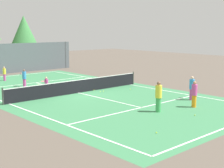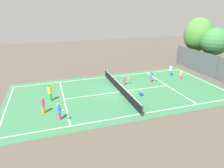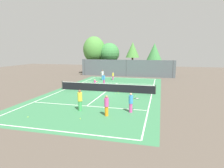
% 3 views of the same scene
% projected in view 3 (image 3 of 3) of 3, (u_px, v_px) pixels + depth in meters
% --- Properties ---
extents(ground_plane, '(80.00, 80.00, 0.00)m').
position_uv_depth(ground_plane, '(106.00, 92.00, 23.60)').
color(ground_plane, brown).
extents(court_surface, '(13.00, 25.00, 0.01)m').
position_uv_depth(court_surface, '(106.00, 92.00, 23.60)').
color(court_surface, '#387A4C').
rests_on(court_surface, ground_plane).
extents(tennis_net, '(11.90, 0.10, 1.10)m').
position_uv_depth(tennis_net, '(106.00, 87.00, 23.51)').
color(tennis_net, '#333833').
rests_on(tennis_net, ground_plane).
extents(perimeter_fence, '(18.00, 0.12, 3.20)m').
position_uv_depth(perimeter_fence, '(126.00, 68.00, 36.68)').
color(perimeter_fence, '#515B60').
rests_on(perimeter_fence, ground_plane).
extents(tree_0, '(3.13, 3.13, 6.34)m').
position_uv_depth(tree_0, '(154.00, 52.00, 38.40)').
color(tree_0, brown).
rests_on(tree_0, ground_plane).
extents(tree_1, '(4.52, 4.56, 7.80)m').
position_uv_depth(tree_1, '(94.00, 50.00, 40.07)').
color(tree_1, brown).
rests_on(tree_1, ground_plane).
extents(tree_2, '(2.82, 2.82, 6.63)m').
position_uv_depth(tree_2, '(133.00, 50.00, 39.60)').
color(tree_2, brown).
rests_on(tree_2, ground_plane).
extents(tree_3, '(4.19, 4.19, 6.47)m').
position_uv_depth(tree_3, '(109.00, 53.00, 39.92)').
color(tree_3, brown).
rests_on(tree_3, ground_plane).
extents(player_0, '(0.78, 0.86, 1.68)m').
position_uv_depth(player_0, '(102.00, 75.00, 32.72)').
color(player_0, '#388CD8').
rests_on(player_0, ground_plane).
extents(player_1, '(0.34, 0.34, 1.61)m').
position_uv_depth(player_1, '(107.00, 105.00, 14.76)').
color(player_1, orange).
rests_on(player_1, ground_plane).
extents(player_2, '(0.35, 0.84, 1.25)m').
position_uv_depth(player_2, '(95.00, 84.00, 25.25)').
color(player_2, '#E54C3F').
rests_on(player_2, ground_plane).
extents(player_3, '(0.38, 0.38, 1.78)m').
position_uv_depth(player_3, '(80.00, 100.00, 16.05)').
color(player_3, '#3FA559').
rests_on(player_3, ground_plane).
extents(player_4, '(0.87, 0.73, 1.62)m').
position_uv_depth(player_4, '(131.00, 102.00, 15.61)').
color(player_4, '#D14799').
rests_on(player_4, ground_plane).
extents(player_5, '(0.28, 0.28, 1.30)m').
position_uv_depth(player_5, '(113.00, 76.00, 32.82)').
color(player_5, '#D14799').
rests_on(player_5, ground_plane).
extents(player_6, '(0.46, 0.90, 1.47)m').
position_uv_depth(player_6, '(104.00, 79.00, 28.71)').
color(player_6, '#D14799').
rests_on(player_6, ground_plane).
extents(ball_crate, '(0.45, 0.31, 0.43)m').
position_uv_depth(ball_crate, '(123.00, 88.00, 24.98)').
color(ball_crate, blue).
rests_on(ball_crate, ground_plane).
extents(tennis_ball_0, '(0.07, 0.07, 0.07)m').
position_uv_depth(tennis_ball_0, '(113.00, 84.00, 28.65)').
color(tennis_ball_0, '#CCE533').
rests_on(tennis_ball_0, ground_plane).
extents(tennis_ball_1, '(0.07, 0.07, 0.07)m').
position_uv_depth(tennis_ball_1, '(101.00, 87.00, 26.03)').
color(tennis_ball_1, '#CCE533').
rests_on(tennis_ball_1, ground_plane).
extents(tennis_ball_2, '(0.07, 0.07, 0.07)m').
position_uv_depth(tennis_ball_2, '(90.00, 81.00, 31.20)').
color(tennis_ball_2, '#CCE533').
rests_on(tennis_ball_2, ground_plane).
extents(tennis_ball_3, '(0.07, 0.07, 0.07)m').
position_uv_depth(tennis_ball_3, '(28.00, 117.00, 14.56)').
color(tennis_ball_3, '#CCE533').
rests_on(tennis_ball_3, ground_plane).
extents(tennis_ball_4, '(0.07, 0.07, 0.07)m').
position_uv_depth(tennis_ball_4, '(118.00, 92.00, 23.20)').
color(tennis_ball_4, '#CCE533').
rests_on(tennis_ball_4, ground_plane).
extents(tennis_ball_5, '(0.07, 0.07, 0.07)m').
position_uv_depth(tennis_ball_5, '(120.00, 81.00, 31.13)').
color(tennis_ball_5, '#CCE533').
rests_on(tennis_ball_5, ground_plane).
extents(tennis_ball_6, '(0.07, 0.07, 0.07)m').
position_uv_depth(tennis_ball_6, '(118.00, 94.00, 22.36)').
color(tennis_ball_6, '#CCE533').
rests_on(tennis_ball_6, ground_plane).
extents(tennis_ball_7, '(0.07, 0.07, 0.07)m').
position_uv_depth(tennis_ball_7, '(116.00, 93.00, 22.43)').
color(tennis_ball_7, '#CCE533').
rests_on(tennis_ball_7, ground_plane).
extents(tennis_ball_8, '(0.07, 0.07, 0.07)m').
position_uv_depth(tennis_ball_8, '(129.00, 87.00, 26.22)').
color(tennis_ball_8, '#CCE533').
rests_on(tennis_ball_8, ground_plane).
extents(tennis_ball_9, '(0.07, 0.07, 0.07)m').
position_uv_depth(tennis_ball_9, '(80.00, 119.00, 14.16)').
color(tennis_ball_9, '#CCE533').
rests_on(tennis_ball_9, ground_plane).
extents(tennis_ball_10, '(0.07, 0.07, 0.07)m').
position_uv_depth(tennis_ball_10, '(136.00, 96.00, 21.07)').
color(tennis_ball_10, '#CCE533').
rests_on(tennis_ball_10, ground_plane).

